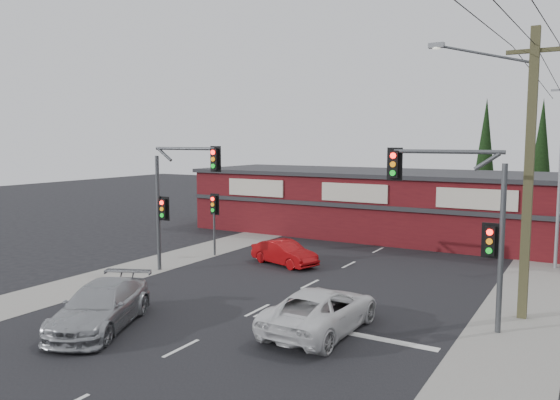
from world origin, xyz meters
The scene contains 18 objects.
ground centered at (0.00, 0.00, 0.00)m, with size 120.00×120.00×0.00m, color black.
road_strip centered at (0.00, 5.00, 0.01)m, with size 14.00×70.00×0.01m, color black.
verge_left centered at (-8.50, 5.00, 0.01)m, with size 3.00×70.00×0.02m, color gray.
verge_right centered at (8.50, 5.00, 0.01)m, with size 3.00×70.00×0.02m, color gray.
stop_line centered at (3.50, -1.50, 0.01)m, with size 6.50×0.35×0.01m, color silver.
white_suv centered at (2.95, -1.72, 0.71)m, with size 2.36×5.12×1.42m, color silver.
silver_suv centered at (-3.51, -5.15, 0.73)m, with size 2.06×5.06×1.47m, color #A4A7AA.
red_sedan centered at (-2.82, 5.96, 0.61)m, with size 1.29×3.71×1.22m, color #9D090C.
lane_dashes centered at (0.00, 9.67, 0.01)m, with size 0.12×56.93×0.01m.
shop_building centered at (-0.99, 16.99, 2.13)m, with size 27.30×8.40×4.22m.
conifer_near centered at (3.50, 24.00, 5.48)m, with size 1.80×1.80×9.25m.
conifer_far centered at (7.00, 26.00, 5.48)m, with size 1.80×1.80×9.25m.
traffic_mast_left centered at (-6.43, 2.00, 3.93)m, with size 3.77×0.27×5.97m.
traffic_mast_right centered at (6.86, 1.00, 3.95)m, with size 3.96×0.27×5.97m.
pedestal_signal centered at (-7.20, 6.01, 2.41)m, with size 0.55×0.27×3.38m.
utility_pole centered at (8.36, 2.99, 5.40)m, with size 4.38×0.59×10.00m.
steel_pole centered at (9.00, 12.00, 4.70)m, with size 1.20×0.16×9.00m.
power_lines centered at (8.47, -2.47, 9.04)m, with size 2.01×29.00×1.22m.
Camera 1 is at (10.49, -17.38, 6.22)m, focal length 35.00 mm.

